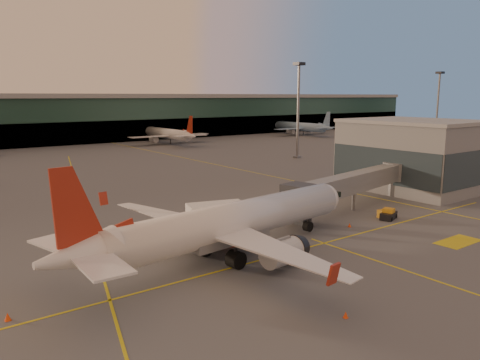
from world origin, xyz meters
TOP-DOWN VIEW (x-y plane):
  - ground at (0.00, 0.00)m, footprint 600.00×600.00m
  - taxi_markings at (-7.32, 44.49)m, footprint 100.12×173.00m
  - terminal at (0.00, 141.79)m, footprint 400.00×20.00m
  - gate_building at (41.93, 17.93)m, footprint 18.40×22.40m
  - mast_east_near at (55.00, 62.00)m, footprint 2.40×2.40m
  - mast_east_far at (130.00, 66.00)m, footprint 2.40×2.40m
  - main_airplane at (-7.26, 7.36)m, footprint 38.01×34.36m
  - jet_bridge at (21.70, 13.84)m, footprint 31.17×8.61m
  - catering_truck at (-5.42, 11.72)m, footprint 6.86×4.39m
  - gpu_cart at (20.38, 7.97)m, footprint 2.08×1.47m
  - pushback_tug at (20.09, 7.12)m, footprint 3.33×2.45m
  - cone_nose at (12.69, 7.74)m, footprint 0.42×0.42m
  - cone_tail at (-28.26, 6.20)m, footprint 0.50×0.50m
  - cone_wing_right at (-7.35, -8.86)m, footprint 0.40×0.40m
  - cone_wing_left at (-9.20, 24.05)m, footprint 0.42×0.42m

SIDE VIEW (x-z plane):
  - ground at x=0.00m, z-range 0.00..0.00m
  - taxi_markings at x=-7.32m, z-range 0.00..0.01m
  - cone_wing_right at x=-7.35m, z-range -0.01..0.50m
  - cone_nose at x=12.69m, z-range -0.01..0.52m
  - cone_wing_left at x=-9.20m, z-range -0.01..0.53m
  - cone_tail at x=-28.26m, z-range -0.01..0.62m
  - gpu_cart at x=20.38m, z-range -0.01..1.10m
  - pushback_tug at x=20.09m, z-range -0.14..1.39m
  - catering_truck at x=-5.42m, z-range 0.34..5.27m
  - main_airplane at x=-7.26m, z-range -2.01..9.46m
  - jet_bridge at x=21.70m, z-range 1.12..6.86m
  - gate_building at x=41.93m, z-range -0.01..12.59m
  - terminal at x=0.00m, z-range -0.04..17.56m
  - mast_east_near at x=55.00m, z-range 2.06..27.66m
  - mast_east_far at x=130.00m, z-range 2.06..27.66m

